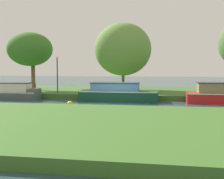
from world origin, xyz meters
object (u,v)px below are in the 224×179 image
Objects in this scene: mooring_post_near at (35,88)px; channel_buoy at (70,104)px; forest_barge at (118,93)px; red_narrowboat at (220,94)px; willow_tree_left at (30,49)px; slate_cruiser at (12,92)px; willow_tree_centre at (123,49)px; lamp_post at (57,70)px.

channel_buoy is at bearing -45.26° from mooring_post_near.
forest_barge is 7.53m from red_narrowboat.
red_narrowboat is 0.83× the size of willow_tree_left.
willow_tree_centre reaches higher than slate_cruiser.
willow_tree_centre is 11.02m from channel_buoy.
willow_tree_left is at bearing 120.39° from mooring_post_near.
channel_buoy is at bearing -62.44° from lamp_post.
lamp_post is (3.13, 2.12, 1.81)m from slate_cruiser.
willow_tree_centre reaches higher than lamp_post.
channel_buoy is at bearing -50.49° from willow_tree_left.
forest_barge is 6.30m from lamp_post.
channel_buoy is at bearing -127.54° from forest_barge.
forest_barge is at bearing 0.00° from slate_cruiser.
lamp_post is at bearing 117.56° from channel_buoy.
forest_barge is 1.89× the size of lamp_post.
red_narrowboat is 13.47m from lamp_post.
forest_barge is at bearing -180.00° from red_narrowboat.
channel_buoy is at bearing -102.75° from willow_tree_centre.
lamp_post is at bearing 159.44° from forest_barge.
lamp_post is at bearing -32.25° from willow_tree_left.
lamp_post is (-5.66, 2.12, 1.76)m from forest_barge.
willow_tree_left is 11.05m from channel_buoy.
lamp_post reaches higher than slate_cruiser.
mooring_post_near is at bearing 134.74° from channel_buoy.
willow_tree_centre is at bearing 37.60° from slate_cruiser.
willow_tree_centre is 2.07× the size of lamp_post.
willow_tree_centre is (-0.46, 6.42, 3.76)m from forest_barge.
red_narrowboat is at bearing -38.76° from willow_tree_centre.
red_narrowboat is at bearing 19.01° from channel_buoy.
red_narrowboat is at bearing -9.14° from lamp_post.
lamp_post is 8.36× the size of channel_buoy.
mooring_post_near is (-14.85, 1.12, 0.19)m from red_narrowboat.
slate_cruiser is at bearing -180.00° from forest_barge.
slate_cruiser is (-8.80, -0.00, -0.05)m from forest_barge.
willow_tree_centre reaches higher than red_narrowboat.
red_narrowboat is 16.33m from slate_cruiser.
red_narrowboat reaches higher than slate_cruiser.
willow_tree_centre is 17.31× the size of channel_buoy.
red_narrowboat is 0.96× the size of slate_cruiser.
channel_buoy is at bearing -30.11° from slate_cruiser.
willow_tree_left is at bearing -166.87° from willow_tree_centre.
willow_tree_centre is at bearing 13.13° from willow_tree_left.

